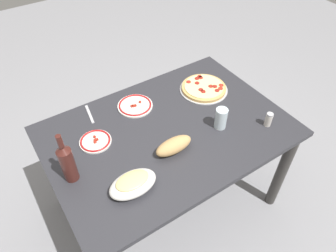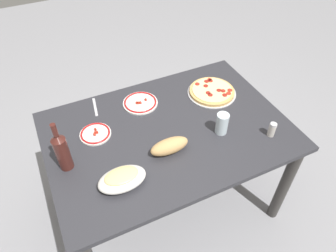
{
  "view_description": "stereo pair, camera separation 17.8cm",
  "coord_description": "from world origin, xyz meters",
  "px_view_note": "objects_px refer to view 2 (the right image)",
  "views": [
    {
      "loc": [
        -0.7,
        -1.06,
        2.02
      ],
      "look_at": [
        0.0,
        0.0,
        0.77
      ],
      "focal_mm": 33.56,
      "sensor_mm": 36.0,
      "label": 1
    },
    {
      "loc": [
        -0.54,
        -1.14,
        2.02
      ],
      "look_at": [
        0.0,
        0.0,
        0.77
      ],
      "focal_mm": 33.56,
      "sensor_mm": 36.0,
      "label": 2
    }
  ],
  "objects_px": {
    "water_glass": "(222,123)",
    "side_plate_near": "(95,134)",
    "pepperoni_pizza": "(212,91)",
    "wine_bottle": "(62,151)",
    "side_plate_far": "(140,103)",
    "bread_loaf": "(169,146)",
    "baked_pasta_dish": "(122,179)",
    "dining_table": "(168,143)",
    "spice_shaker": "(272,130)"
  },
  "relations": [
    {
      "from": "water_glass",
      "to": "side_plate_far",
      "type": "distance_m",
      "value": 0.54
    },
    {
      "from": "dining_table",
      "to": "pepperoni_pizza",
      "type": "xyz_separation_m",
      "value": [
        0.4,
        0.18,
        0.13
      ]
    },
    {
      "from": "side_plate_near",
      "to": "spice_shaker",
      "type": "bearing_deg",
      "value": -25.41
    },
    {
      "from": "baked_pasta_dish",
      "to": "bread_loaf",
      "type": "xyz_separation_m",
      "value": [
        0.3,
        0.09,
        -0.0
      ]
    },
    {
      "from": "dining_table",
      "to": "spice_shaker",
      "type": "relative_size",
      "value": 15.76
    },
    {
      "from": "baked_pasta_dish",
      "to": "side_plate_near",
      "type": "height_order",
      "value": "baked_pasta_dish"
    },
    {
      "from": "water_glass",
      "to": "spice_shaker",
      "type": "bearing_deg",
      "value": -30.81
    },
    {
      "from": "pepperoni_pizza",
      "to": "side_plate_far",
      "type": "distance_m",
      "value": 0.47
    },
    {
      "from": "dining_table",
      "to": "water_glass",
      "type": "distance_m",
      "value": 0.35
    },
    {
      "from": "baked_pasta_dish",
      "to": "water_glass",
      "type": "distance_m",
      "value": 0.63
    },
    {
      "from": "baked_pasta_dish",
      "to": "water_glass",
      "type": "xyz_separation_m",
      "value": [
        0.62,
        0.1,
        0.02
      ]
    },
    {
      "from": "side_plate_near",
      "to": "bread_loaf",
      "type": "bearing_deg",
      "value": -41.71
    },
    {
      "from": "wine_bottle",
      "to": "water_glass",
      "type": "xyz_separation_m",
      "value": [
        0.85,
        -0.12,
        -0.06
      ]
    },
    {
      "from": "bread_loaf",
      "to": "spice_shaker",
      "type": "xyz_separation_m",
      "value": [
        0.57,
        -0.13,
        0.0
      ]
    },
    {
      "from": "side_plate_far",
      "to": "spice_shaker",
      "type": "relative_size",
      "value": 2.5
    },
    {
      "from": "pepperoni_pizza",
      "to": "side_plate_near",
      "type": "xyz_separation_m",
      "value": [
        -0.79,
        -0.04,
        -0.01
      ]
    },
    {
      "from": "side_plate_near",
      "to": "bread_loaf",
      "type": "distance_m",
      "value": 0.44
    },
    {
      "from": "side_plate_near",
      "to": "baked_pasta_dish",
      "type": "bearing_deg",
      "value": -85.74
    },
    {
      "from": "dining_table",
      "to": "bread_loaf",
      "type": "relative_size",
      "value": 6.39
    },
    {
      "from": "spice_shaker",
      "to": "bread_loaf",
      "type": "bearing_deg",
      "value": 166.67
    },
    {
      "from": "wine_bottle",
      "to": "side_plate_far",
      "type": "relative_size",
      "value": 1.38
    },
    {
      "from": "dining_table",
      "to": "side_plate_far",
      "type": "height_order",
      "value": "side_plate_far"
    },
    {
      "from": "pepperoni_pizza",
      "to": "spice_shaker",
      "type": "distance_m",
      "value": 0.48
    },
    {
      "from": "dining_table",
      "to": "side_plate_far",
      "type": "bearing_deg",
      "value": 101.75
    },
    {
      "from": "side_plate_near",
      "to": "bread_loaf",
      "type": "relative_size",
      "value": 0.82
    },
    {
      "from": "wine_bottle",
      "to": "spice_shaker",
      "type": "height_order",
      "value": "wine_bottle"
    },
    {
      "from": "pepperoni_pizza",
      "to": "water_glass",
      "type": "bearing_deg",
      "value": -112.56
    },
    {
      "from": "pepperoni_pizza",
      "to": "wine_bottle",
      "type": "distance_m",
      "value": 1.01
    },
    {
      "from": "dining_table",
      "to": "baked_pasta_dish",
      "type": "bearing_deg",
      "value": -146.16
    },
    {
      "from": "baked_pasta_dish",
      "to": "spice_shaker",
      "type": "distance_m",
      "value": 0.86
    },
    {
      "from": "baked_pasta_dish",
      "to": "water_glass",
      "type": "height_order",
      "value": "water_glass"
    },
    {
      "from": "bread_loaf",
      "to": "side_plate_far",
      "type": "bearing_deg",
      "value": 89.45
    },
    {
      "from": "water_glass",
      "to": "side_plate_near",
      "type": "xyz_separation_m",
      "value": [
        -0.65,
        0.28,
        -0.06
      ]
    },
    {
      "from": "pepperoni_pizza",
      "to": "spice_shaker",
      "type": "xyz_separation_m",
      "value": [
        0.11,
        -0.46,
        0.03
      ]
    },
    {
      "from": "wine_bottle",
      "to": "spice_shaker",
      "type": "xyz_separation_m",
      "value": [
        1.09,
        -0.27,
        -0.08
      ]
    },
    {
      "from": "pepperoni_pizza",
      "to": "baked_pasta_dish",
      "type": "distance_m",
      "value": 0.87
    },
    {
      "from": "baked_pasta_dish",
      "to": "side_plate_far",
      "type": "bearing_deg",
      "value": 60.09
    },
    {
      "from": "wine_bottle",
      "to": "side_plate_near",
      "type": "relative_size",
      "value": 1.7
    },
    {
      "from": "baked_pasta_dish",
      "to": "side_plate_near",
      "type": "bearing_deg",
      "value": 94.26
    },
    {
      "from": "water_glass",
      "to": "side_plate_near",
      "type": "relative_size",
      "value": 0.72
    },
    {
      "from": "pepperoni_pizza",
      "to": "side_plate_near",
      "type": "distance_m",
      "value": 0.79
    },
    {
      "from": "wine_bottle",
      "to": "bread_loaf",
      "type": "relative_size",
      "value": 1.4
    },
    {
      "from": "wine_bottle",
      "to": "water_glass",
      "type": "bearing_deg",
      "value": -8.37
    },
    {
      "from": "water_glass",
      "to": "side_plate_far",
      "type": "height_order",
      "value": "water_glass"
    },
    {
      "from": "water_glass",
      "to": "side_plate_near",
      "type": "bearing_deg",
      "value": 156.71
    },
    {
      "from": "pepperoni_pizza",
      "to": "wine_bottle",
      "type": "relative_size",
      "value": 1.05
    },
    {
      "from": "wine_bottle",
      "to": "side_plate_far",
      "type": "distance_m",
      "value": 0.61
    },
    {
      "from": "pepperoni_pizza",
      "to": "bread_loaf",
      "type": "height_order",
      "value": "bread_loaf"
    },
    {
      "from": "side_plate_near",
      "to": "side_plate_far",
      "type": "height_order",
      "value": "same"
    },
    {
      "from": "side_plate_far",
      "to": "wine_bottle",
      "type": "bearing_deg",
      "value": -150.27
    }
  ]
}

